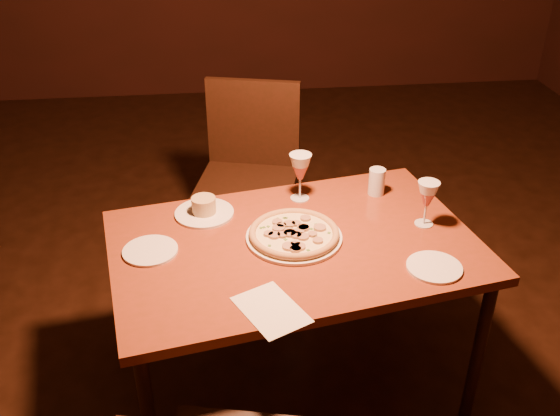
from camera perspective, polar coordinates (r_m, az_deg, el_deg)
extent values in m
plane|color=black|center=(2.80, -2.26, -14.35)|extent=(7.00, 7.00, 0.00)
cube|color=maroon|center=(2.30, 1.32, -3.51)|extent=(1.46, 1.08, 0.04)
cylinder|color=black|center=(2.73, -13.56, -7.51)|extent=(0.05, 0.05, 0.67)
cylinder|color=black|center=(2.49, 17.67, -12.43)|extent=(0.05, 0.05, 0.67)
cylinder|color=black|center=(2.98, 10.17, -3.43)|extent=(0.05, 0.05, 0.67)
cube|color=black|center=(3.09, -3.08, 2.02)|extent=(0.58, 0.58, 0.04)
cube|color=black|center=(3.18, -2.46, 7.80)|extent=(0.46, 0.15, 0.45)
cylinder|color=black|center=(3.11, -7.07, -3.69)|extent=(0.04, 0.04, 0.48)
cylinder|color=black|center=(3.42, -5.50, -0.15)|extent=(0.04, 0.04, 0.48)
cylinder|color=black|center=(3.04, -0.08, -4.30)|extent=(0.04, 0.04, 0.48)
cylinder|color=black|center=(3.36, 0.85, -0.62)|extent=(0.04, 0.04, 0.48)
cylinder|color=white|center=(2.30, 1.29, -2.69)|extent=(0.36, 0.36, 0.01)
cylinder|color=beige|center=(2.30, 1.29, -2.42)|extent=(0.32, 0.32, 0.01)
torus|color=tan|center=(2.29, 1.30, -2.28)|extent=(0.33, 0.33, 0.03)
cylinder|color=white|center=(2.47, -6.93, -0.47)|extent=(0.23, 0.23, 0.01)
cylinder|color=tan|center=(2.45, -6.98, 0.27)|extent=(0.09, 0.09, 0.06)
cylinder|color=silver|center=(2.60, 8.83, 2.40)|extent=(0.07, 0.07, 0.11)
cylinder|color=white|center=(2.28, -11.78, -3.84)|extent=(0.20, 0.20, 0.01)
cylinder|color=white|center=(2.21, 13.93, -5.28)|extent=(0.19, 0.19, 0.01)
cube|color=silver|center=(1.98, -0.82, -9.28)|extent=(0.25, 0.29, 0.00)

